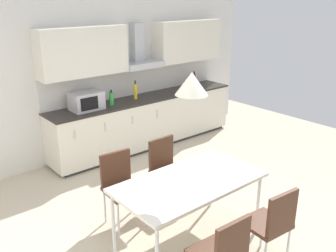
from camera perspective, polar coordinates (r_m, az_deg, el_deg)
The scene contains 16 objects.
ground_plane at distance 4.53m, azimuth 3.45°, elevation -15.53°, with size 9.25×8.09×0.02m, color beige.
wall_back at distance 6.12m, azimuth -14.34°, elevation 7.42°, with size 7.40×0.10×2.74m, color silver.
kitchen_counter at distance 6.65m, azimuth -3.30°, elevation 0.74°, with size 3.58×0.62×0.89m.
backsplash_tile at distance 6.69m, azimuth -4.89°, elevation 6.88°, with size 3.56×0.02×0.48m, color silver.
upper_wall_cabinets at distance 6.46m, azimuth -4.23°, elevation 12.02°, with size 3.56×0.40×0.74m.
microwave at distance 5.90m, azimuth -12.34°, elevation 3.77°, with size 0.48×0.35×0.28m.
bottle_green at distance 6.08m, azimuth -8.61°, elevation 4.15°, with size 0.08×0.08×0.25m.
bottle_brown at distance 7.12m, azimuth 3.20°, elevation 6.55°, with size 0.07×0.07×0.24m.
bottle_yellow at distance 6.39m, azimuth -4.99°, elevation 5.31°, with size 0.06×0.06×0.32m.
bottle_red at distance 7.19m, azimuth 4.02°, elevation 6.91°, with size 0.06×0.06×0.31m.
dining_table at distance 3.96m, azimuth 3.29°, elevation -8.86°, with size 1.57×0.85×0.75m.
chair_far_right at distance 4.78m, azimuth -0.28°, elevation -5.94°, with size 0.41×0.41×0.87m.
chair_far_left at distance 4.42m, azimuth -7.32°, elevation -8.39°, with size 0.43×0.43×0.87m.
chair_near_left at distance 3.37m, azimuth 8.41°, elevation -18.30°, with size 0.42×0.42×0.87m.
chair_near_right at distance 3.84m, azimuth 15.63°, elevation -13.68°, with size 0.44×0.44×0.87m.
pendant_lamp at distance 3.57m, azimuth 3.62°, elevation 6.46°, with size 0.32×0.32×0.22m, color silver.
Camera 1 is at (-2.58, -2.66, 2.59)m, focal length 40.00 mm.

